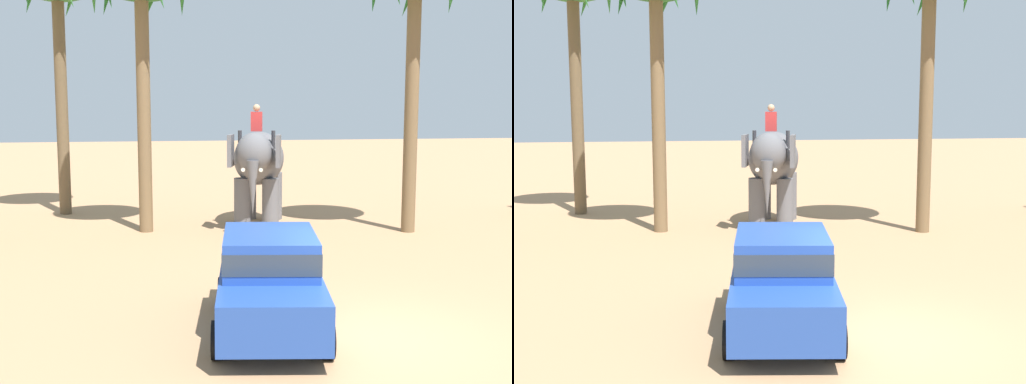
% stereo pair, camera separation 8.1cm
% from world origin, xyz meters
% --- Properties ---
extents(ground_plane, '(120.00, 120.00, 0.00)m').
position_xyz_m(ground_plane, '(0.00, 0.00, 0.00)').
color(ground_plane, tan).
extents(car_sedan_foreground, '(2.33, 4.31, 1.70)m').
position_xyz_m(car_sedan_foreground, '(-1.62, 0.70, 0.93)').
color(car_sedan_foreground, '#23479E').
rests_on(car_sedan_foreground, ground).
extents(elephant_with_mahout, '(2.42, 4.02, 3.88)m').
position_xyz_m(elephant_with_mahout, '(-0.12, 10.57, 1.99)').
color(elephant_with_mahout, slate).
rests_on(elephant_with_mahout, ground).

